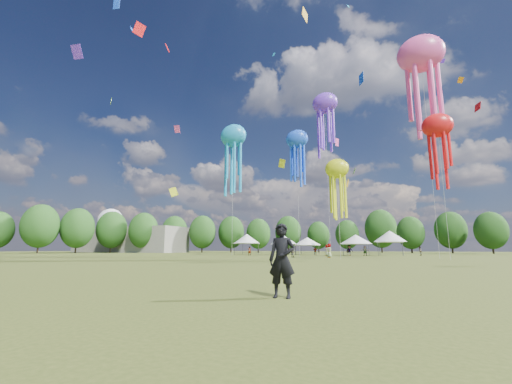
% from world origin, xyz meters
% --- Properties ---
extents(ground, '(300.00, 300.00, 0.00)m').
position_xyz_m(ground, '(0.00, 0.00, 0.00)').
color(ground, '#384416').
rests_on(ground, ground).
extents(observer_main, '(0.71, 0.50, 1.85)m').
position_xyz_m(observer_main, '(9.22, -2.16, 0.92)').
color(observer_main, black).
rests_on(observer_main, ground).
extents(spectator_near, '(0.94, 0.89, 1.54)m').
position_xyz_m(spectator_near, '(-2.83, 35.20, 0.77)').
color(spectator_near, gray).
rests_on(spectator_near, ground).
extents(spectators_far, '(28.86, 20.30, 1.91)m').
position_xyz_m(spectators_far, '(2.58, 47.77, 0.89)').
color(spectators_far, gray).
rests_on(spectators_far, ground).
extents(festival_tents, '(33.04, 10.14, 4.38)m').
position_xyz_m(festival_tents, '(-3.93, 53.47, 3.07)').
color(festival_tents, '#47474C').
rests_on(festival_tents, ground).
extents(show_kites, '(37.62, 18.12, 30.54)m').
position_xyz_m(show_kites, '(3.65, 38.70, 21.43)').
color(show_kites, blue).
rests_on(show_kites, ground).
extents(small_kites, '(76.70, 50.77, 46.98)m').
position_xyz_m(small_kites, '(-1.01, 39.75, 30.44)').
color(small_kites, blue).
rests_on(small_kites, ground).
extents(treeline, '(201.57, 95.24, 13.43)m').
position_xyz_m(treeline, '(-3.87, 62.51, 6.54)').
color(treeline, '#38281C').
rests_on(treeline, ground).
extents(hangar, '(40.00, 12.00, 8.00)m').
position_xyz_m(hangar, '(-72.00, 72.00, 4.00)').
color(hangar, gray).
rests_on(hangar, ground).
extents(radome, '(9.00, 9.00, 16.00)m').
position_xyz_m(radome, '(-88.00, 78.00, 9.99)').
color(radome, white).
rests_on(radome, ground).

